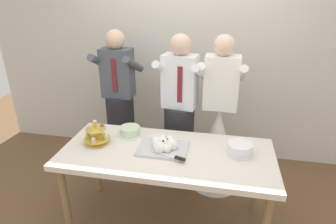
{
  "coord_description": "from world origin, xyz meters",
  "views": [
    {
      "loc": [
        0.42,
        -2.05,
        2.05
      ],
      "look_at": [
        -0.02,
        0.15,
        1.07
      ],
      "focal_mm": 30.62,
      "sensor_mm": 36.0,
      "label": 1
    }
  ],
  "objects_px": {
    "main_cake_tray": "(164,145)",
    "person_guest": "(120,110)",
    "dessert_table": "(167,159)",
    "plate_stack": "(240,149)",
    "person_groom": "(179,122)",
    "round_cake": "(130,131)",
    "person_bride": "(217,137)",
    "cupcake_stand": "(97,135)"
  },
  "relations": [
    {
      "from": "main_cake_tray",
      "to": "person_groom",
      "type": "height_order",
      "value": "person_groom"
    },
    {
      "from": "main_cake_tray",
      "to": "person_groom",
      "type": "xyz_separation_m",
      "value": [
        0.03,
        0.64,
        -0.07
      ]
    },
    {
      "from": "dessert_table",
      "to": "person_bride",
      "type": "bearing_deg",
      "value": 59.91
    },
    {
      "from": "person_guest",
      "to": "round_cake",
      "type": "bearing_deg",
      "value": -62.08
    },
    {
      "from": "person_guest",
      "to": "main_cake_tray",
      "type": "bearing_deg",
      "value": -49.71
    },
    {
      "from": "plate_stack",
      "to": "round_cake",
      "type": "bearing_deg",
      "value": 171.63
    },
    {
      "from": "person_bride",
      "to": "person_guest",
      "type": "xyz_separation_m",
      "value": [
        -1.13,
        0.13,
        0.16
      ]
    },
    {
      "from": "dessert_table",
      "to": "main_cake_tray",
      "type": "distance_m",
      "value": 0.12
    },
    {
      "from": "plate_stack",
      "to": "dessert_table",
      "type": "bearing_deg",
      "value": -172.73
    },
    {
      "from": "dessert_table",
      "to": "person_guest",
      "type": "relative_size",
      "value": 1.08
    },
    {
      "from": "round_cake",
      "to": "person_guest",
      "type": "height_order",
      "value": "person_guest"
    },
    {
      "from": "plate_stack",
      "to": "round_cake",
      "type": "height_order",
      "value": "plate_stack"
    },
    {
      "from": "dessert_table",
      "to": "person_guest",
      "type": "height_order",
      "value": "person_guest"
    },
    {
      "from": "dessert_table",
      "to": "round_cake",
      "type": "distance_m",
      "value": 0.47
    },
    {
      "from": "dessert_table",
      "to": "plate_stack",
      "type": "distance_m",
      "value": 0.62
    },
    {
      "from": "person_groom",
      "to": "person_guest",
      "type": "distance_m",
      "value": 0.75
    },
    {
      "from": "main_cake_tray",
      "to": "person_guest",
      "type": "distance_m",
      "value": 1.07
    },
    {
      "from": "person_groom",
      "to": "person_guest",
      "type": "xyz_separation_m",
      "value": [
        -0.73,
        0.17,
        0.0
      ]
    },
    {
      "from": "main_cake_tray",
      "to": "person_groom",
      "type": "distance_m",
      "value": 0.65
    },
    {
      "from": "main_cake_tray",
      "to": "person_guest",
      "type": "height_order",
      "value": "person_guest"
    },
    {
      "from": "round_cake",
      "to": "person_guest",
      "type": "distance_m",
      "value": 0.7
    },
    {
      "from": "cupcake_stand",
      "to": "person_guest",
      "type": "xyz_separation_m",
      "value": [
        -0.09,
        0.82,
        -0.11
      ]
    },
    {
      "from": "person_bride",
      "to": "person_guest",
      "type": "bearing_deg",
      "value": 173.28
    },
    {
      "from": "round_cake",
      "to": "person_groom",
      "type": "height_order",
      "value": "person_groom"
    },
    {
      "from": "round_cake",
      "to": "person_bride",
      "type": "relative_size",
      "value": 0.14
    },
    {
      "from": "dessert_table",
      "to": "plate_stack",
      "type": "xyz_separation_m",
      "value": [
        0.61,
        0.08,
        0.12
      ]
    },
    {
      "from": "person_bride",
      "to": "person_groom",
      "type": "bearing_deg",
      "value": -174.23
    },
    {
      "from": "dessert_table",
      "to": "cupcake_stand",
      "type": "bearing_deg",
      "value": 178.05
    },
    {
      "from": "main_cake_tray",
      "to": "plate_stack",
      "type": "height_order",
      "value": "main_cake_tray"
    },
    {
      "from": "round_cake",
      "to": "person_bride",
      "type": "xyz_separation_m",
      "value": [
        0.81,
        0.48,
        -0.23
      ]
    },
    {
      "from": "person_guest",
      "to": "person_bride",
      "type": "bearing_deg",
      "value": -6.72
    },
    {
      "from": "main_cake_tray",
      "to": "round_cake",
      "type": "relative_size",
      "value": 1.79
    },
    {
      "from": "round_cake",
      "to": "cupcake_stand",
      "type": "bearing_deg",
      "value": -139.79
    },
    {
      "from": "plate_stack",
      "to": "person_guest",
      "type": "bearing_deg",
      "value": 150.13
    },
    {
      "from": "person_bride",
      "to": "round_cake",
      "type": "bearing_deg",
      "value": -149.13
    },
    {
      "from": "dessert_table",
      "to": "person_groom",
      "type": "height_order",
      "value": "person_groom"
    },
    {
      "from": "plate_stack",
      "to": "person_bride",
      "type": "xyz_separation_m",
      "value": [
        -0.2,
        0.63,
        -0.24
      ]
    },
    {
      "from": "main_cake_tray",
      "to": "person_groom",
      "type": "relative_size",
      "value": 0.26
    },
    {
      "from": "plate_stack",
      "to": "person_groom",
      "type": "height_order",
      "value": "person_groom"
    },
    {
      "from": "main_cake_tray",
      "to": "person_bride",
      "type": "distance_m",
      "value": 0.85
    },
    {
      "from": "dessert_table",
      "to": "person_guest",
      "type": "distance_m",
      "value": 1.11
    },
    {
      "from": "dessert_table",
      "to": "plate_stack",
      "type": "height_order",
      "value": "plate_stack"
    }
  ]
}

